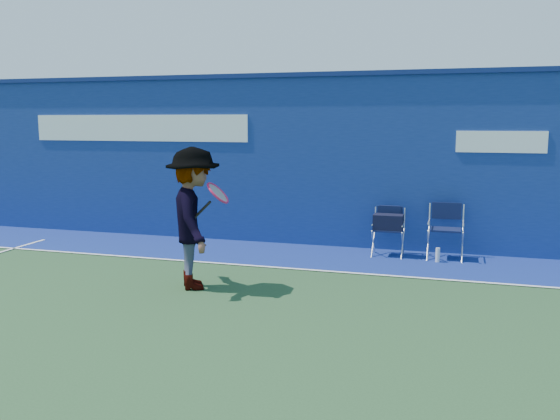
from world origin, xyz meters
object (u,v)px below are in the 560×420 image
(directors_chair_left, at_px, (388,235))
(directors_chair_right, at_px, (445,242))
(tennis_player, at_px, (194,218))
(water_bottle, at_px, (438,255))

(directors_chair_left, xyz_separation_m, directors_chair_right, (0.92, 0.04, -0.07))
(tennis_player, bearing_deg, water_bottle, 37.77)
(water_bottle, height_order, tennis_player, tennis_player)
(directors_chair_left, distance_m, directors_chair_right, 0.92)
(directors_chair_right, bearing_deg, directors_chair_left, -177.47)
(directors_chair_right, relative_size, water_bottle, 3.82)
(water_bottle, bearing_deg, directors_chair_right, 69.94)
(directors_chair_left, distance_m, tennis_player, 3.56)
(directors_chair_left, relative_size, tennis_player, 0.43)
(directors_chair_right, bearing_deg, tennis_player, -140.04)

